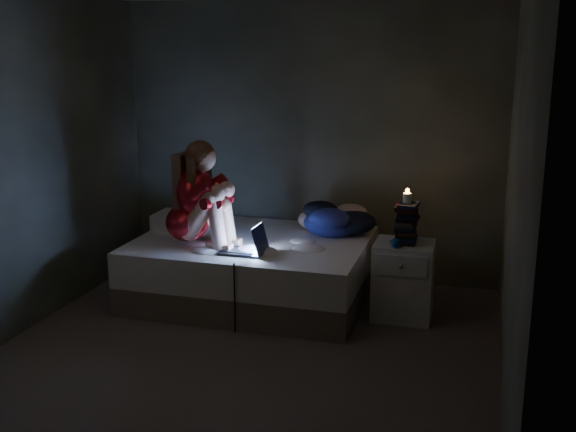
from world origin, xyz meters
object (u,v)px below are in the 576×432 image
at_px(laptop, 242,238).
at_px(candle, 407,197).
at_px(bed, 253,269).
at_px(woman, 187,192).
at_px(nightstand, 403,280).
at_px(phone, 395,244).

height_order(laptop, candle, candle).
bearing_deg(laptop, bed, 99.05).
distance_m(woman, candle, 1.82).
distance_m(bed, laptop, 0.58).
distance_m(laptop, candle, 1.37).
height_order(bed, nightstand, nightstand).
distance_m(woman, laptop, 0.64).
xyz_separation_m(woman, candle, (1.81, 0.23, 0.02)).
relative_size(bed, nightstand, 3.11).
height_order(woman, laptop, woman).
height_order(nightstand, phone, phone).
height_order(bed, laptop, laptop).
xyz_separation_m(bed, candle, (1.33, -0.05, 0.74)).
xyz_separation_m(candle, phone, (-0.07, -0.08, -0.37)).
height_order(nightstand, candle, candle).
relative_size(nightstand, candle, 7.94).
bearing_deg(nightstand, woman, -173.57).
xyz_separation_m(laptop, nightstand, (1.27, 0.35, -0.35)).
relative_size(laptop, phone, 2.59).
relative_size(bed, phone, 14.13).
bearing_deg(nightstand, candle, 81.79).
bearing_deg(phone, bed, 156.42).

